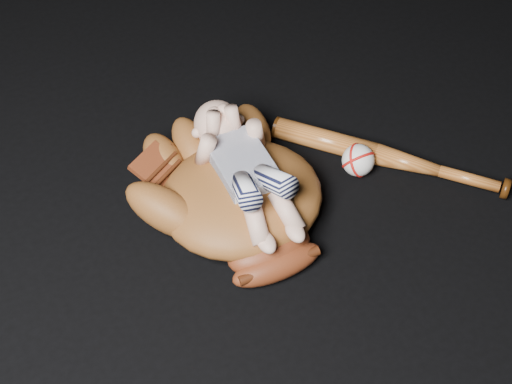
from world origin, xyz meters
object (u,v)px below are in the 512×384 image
at_px(newborn_baby, 248,170).
at_px(baseball_bat, 389,157).
at_px(baseball_glove, 241,192).
at_px(baseball, 358,160).

height_order(newborn_baby, baseball_bat, newborn_baby).
bearing_deg(baseball_bat, baseball_glove, 177.00).
bearing_deg(baseball_glove, baseball, 0.58).
xyz_separation_m(baseball_glove, newborn_baby, (0.01, -0.00, 0.05)).
relative_size(newborn_baby, baseball_bat, 0.71).
distance_m(newborn_baby, baseball_bat, 0.32).
relative_size(newborn_baby, baseball, 5.22).
bearing_deg(newborn_baby, baseball_glove, 176.93).
relative_size(baseball_glove, baseball_bat, 0.90).
height_order(baseball_glove, newborn_baby, newborn_baby).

